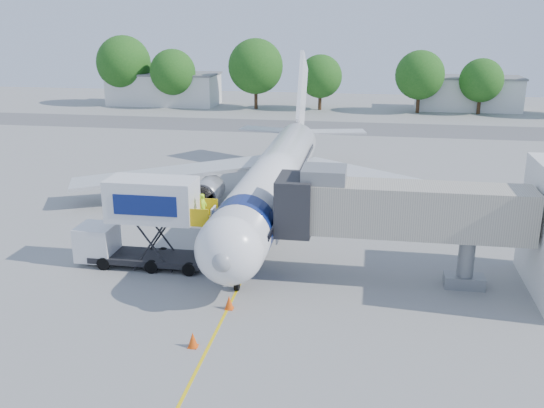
% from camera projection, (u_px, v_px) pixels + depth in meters
% --- Properties ---
extents(ground, '(160.00, 160.00, 0.00)m').
position_uv_depth(ground, '(266.00, 232.00, 42.64)').
color(ground, gray).
rests_on(ground, ground).
extents(guidance_line, '(0.15, 70.00, 0.01)m').
position_uv_depth(guidance_line, '(266.00, 232.00, 42.64)').
color(guidance_line, yellow).
rests_on(guidance_line, ground).
extents(taxiway_strip, '(120.00, 10.00, 0.01)m').
position_uv_depth(taxiway_strip, '(319.00, 127.00, 82.18)').
color(taxiway_strip, '#59595B').
rests_on(taxiway_strip, ground).
extents(aircraft, '(34.17, 37.73, 11.35)m').
position_uv_depth(aircraft, '(275.00, 177.00, 45.64)').
color(aircraft, white).
rests_on(aircraft, ground).
extents(jet_bridge, '(13.90, 3.20, 6.60)m').
position_uv_depth(jet_bridge, '(386.00, 210.00, 33.51)').
color(jet_bridge, '#ADA794').
rests_on(jet_bridge, ground).
extents(catering_hiloader, '(8.50, 2.44, 5.50)m').
position_uv_depth(catering_hiloader, '(143.00, 223.00, 36.19)').
color(catering_hiloader, black).
rests_on(catering_hiloader, ground).
extents(ground_tug, '(3.68, 2.15, 1.41)m').
position_uv_depth(ground_tug, '(179.00, 363.00, 25.28)').
color(ground_tug, silver).
rests_on(ground_tug, ground).
extents(safety_cone_a, '(0.47, 0.47, 0.74)m').
position_uv_depth(safety_cone_a, '(229.00, 303.00, 31.46)').
color(safety_cone_a, '#E2490B').
rests_on(safety_cone_a, ground).
extents(safety_cone_b, '(0.47, 0.47, 0.75)m').
position_uv_depth(safety_cone_b, '(193.00, 340.00, 27.83)').
color(safety_cone_b, '#E2490B').
rests_on(safety_cone_b, ground).
extents(outbuilding_left, '(18.40, 8.40, 5.30)m').
position_uv_depth(outbuilding_left, '(164.00, 88.00, 102.67)').
color(outbuilding_left, silver).
rests_on(outbuilding_left, ground).
extents(outbuilding_right, '(16.40, 7.40, 5.30)m').
position_uv_depth(outbuilding_right, '(468.00, 93.00, 96.82)').
color(outbuilding_right, silver).
rests_on(outbuilding_right, ground).
extents(tree_a, '(8.98, 8.98, 11.45)m').
position_uv_depth(tree_a, '(124.00, 63.00, 100.81)').
color(tree_a, '#382314').
rests_on(tree_a, ground).
extents(tree_b, '(7.39, 7.39, 9.42)m').
position_uv_depth(tree_b, '(173.00, 72.00, 98.18)').
color(tree_b, '#382314').
rests_on(tree_b, ground).
extents(tree_c, '(8.74, 8.74, 11.15)m').
position_uv_depth(tree_c, '(256.00, 66.00, 96.35)').
color(tree_c, '#382314').
rests_on(tree_c, ground).
extents(tree_d, '(6.83, 6.83, 8.71)m').
position_uv_depth(tree_d, '(320.00, 76.00, 95.87)').
color(tree_d, '#382314').
rests_on(tree_d, ground).
extents(tree_e, '(7.49, 7.49, 9.55)m').
position_uv_depth(tree_e, '(420.00, 75.00, 92.70)').
color(tree_e, '#382314').
rests_on(tree_e, ground).
extents(tree_f, '(6.60, 6.60, 8.41)m').
position_uv_depth(tree_f, '(481.00, 80.00, 91.86)').
color(tree_f, '#382314').
rests_on(tree_f, ground).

